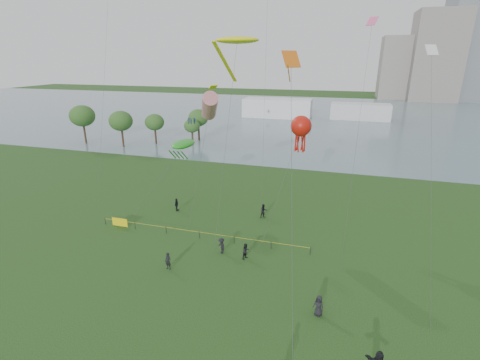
# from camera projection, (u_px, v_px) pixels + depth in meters

# --- Properties ---
(ground_plane) EXTENTS (400.00, 400.00, 0.00)m
(ground_plane) POSITION_uv_depth(u_px,v_px,m) (202.00, 324.00, 25.80)
(ground_plane) COLOR #163511
(lake) EXTENTS (400.00, 120.00, 0.08)m
(lake) POSITION_uv_depth(u_px,v_px,m) (315.00, 116.00, 116.29)
(lake) COLOR slate
(lake) RESTS_ON ground_plane
(building_mid) EXTENTS (20.00, 20.00, 38.00)m
(building_mid) POSITION_uv_depth(u_px,v_px,m) (435.00, 57.00, 153.94)
(building_mid) COLOR gray
(building_mid) RESTS_ON ground_plane
(building_low) EXTENTS (16.00, 18.00, 28.00)m
(building_low) POSITION_uv_depth(u_px,v_px,m) (398.00, 68.00, 164.73)
(building_low) COLOR gray
(building_low) RESTS_ON ground_plane
(pavilion_left) EXTENTS (22.00, 8.00, 6.00)m
(pavilion_left) POSITION_uv_depth(u_px,v_px,m) (277.00, 108.00, 113.94)
(pavilion_left) COLOR white
(pavilion_left) RESTS_ON ground_plane
(pavilion_right) EXTENTS (18.00, 7.00, 5.00)m
(pavilion_right) POSITION_uv_depth(u_px,v_px,m) (360.00, 112.00, 109.96)
(pavilion_right) COLOR silver
(pavilion_right) RESTS_ON ground_plane
(trees) EXTENTS (28.74, 15.73, 8.68)m
(trees) POSITION_uv_depth(u_px,v_px,m) (136.00, 119.00, 77.93)
(trees) COLOR #392619
(trees) RESTS_ON ground_plane
(fence) EXTENTS (24.07, 0.07, 1.05)m
(fence) POSITION_uv_depth(u_px,v_px,m) (149.00, 226.00, 39.54)
(fence) COLOR black
(fence) RESTS_ON ground_plane
(spectator_a) EXTENTS (0.93, 1.00, 1.64)m
(spectator_a) POSITION_uv_depth(u_px,v_px,m) (246.00, 251.00, 33.98)
(spectator_a) COLOR black
(spectator_a) RESTS_ON ground_plane
(spectator_b) EXTENTS (1.22, 1.20, 1.68)m
(spectator_b) POSITION_uv_depth(u_px,v_px,m) (221.00, 246.00, 34.92)
(spectator_b) COLOR black
(spectator_b) RESTS_ON ground_plane
(spectator_c) EXTENTS (0.50, 1.03, 1.70)m
(spectator_c) POSITION_uv_depth(u_px,v_px,m) (177.00, 205.00, 44.66)
(spectator_c) COLOR black
(spectator_c) RESTS_ON ground_plane
(spectator_d) EXTENTS (1.00, 0.86, 1.72)m
(spectator_d) POSITION_uv_depth(u_px,v_px,m) (319.00, 306.00, 26.47)
(spectator_d) COLOR black
(spectator_d) RESTS_ON ground_plane
(spectator_f) EXTENTS (0.68, 0.51, 1.69)m
(spectator_f) POSITION_uv_depth(u_px,v_px,m) (168.00, 261.00, 32.29)
(spectator_f) COLOR black
(spectator_f) RESTS_ON ground_plane
(spectator_g) EXTENTS (1.10, 1.06, 1.78)m
(spectator_g) POSITION_uv_depth(u_px,v_px,m) (264.00, 211.00, 42.67)
(spectator_g) COLOR black
(spectator_g) RESTS_ON ground_plane
(kite_stingray) EXTENTS (5.06, 12.49, 20.96)m
(kite_stingray) POSITION_uv_depth(u_px,v_px,m) (237.00, 41.00, 38.91)
(kite_stingray) COLOR #3F3F42
(kite_windsock) EXTENTS (4.23, 7.32, 15.29)m
(kite_windsock) POSITION_uv_depth(u_px,v_px,m) (209.00, 106.00, 40.17)
(kite_windsock) COLOR #3F3F42
(kite_creature) EXTENTS (6.27, 7.49, 8.82)m
(kite_creature) POSITION_uv_depth(u_px,v_px,m) (183.00, 144.00, 43.98)
(kite_creature) COLOR #3F3F42
(kite_octopus) EXTENTS (3.85, 8.13, 12.70)m
(kite_octopus) POSITION_uv_depth(u_px,v_px,m) (301.00, 127.00, 38.56)
(kite_octopus) COLOR #3F3F42
(kite_delta) EXTENTS (3.73, 14.12, 19.23)m
(kite_delta) POSITION_uv_depth(u_px,v_px,m) (291.00, 75.00, 25.77)
(kite_delta) COLOR #3F3F42
(small_kites) EXTENTS (34.73, 15.62, 10.06)m
(small_kites) POSITION_uv_depth(u_px,v_px,m) (274.00, 2.00, 34.31)
(small_kites) COLOR white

